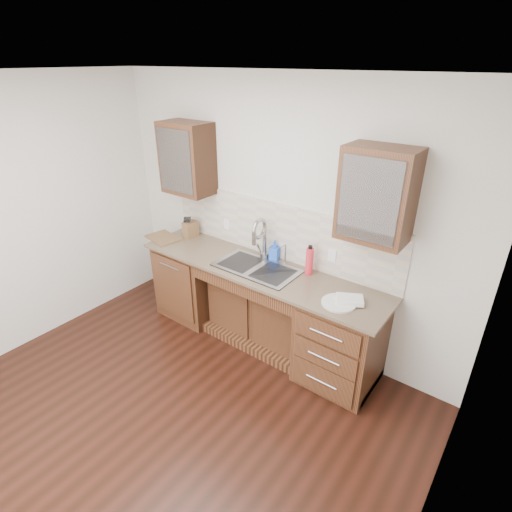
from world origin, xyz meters
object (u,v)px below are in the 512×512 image
Objects in this scene: water_bottle at (309,261)px; plate at (339,303)px; knife_block at (190,229)px; cutting_board at (163,238)px; soap_bottle at (275,250)px.

plate is (0.47, -0.30, -0.13)m from water_bottle.
knife_block is 0.33m from cutting_board.
water_bottle is at bearing 8.96° from cutting_board.
knife_block reaches higher than plate.
cutting_board is (-1.33, -0.34, -0.10)m from soap_bottle.
plate is 1.58× the size of knife_block.
water_bottle is 0.57m from plate.
soap_bottle reaches higher than cutting_board.
water_bottle is 1.45× the size of knife_block.
plate is at bearing -0.63° from cutting_board.
knife_block is at bearing 172.83° from plate.
plate is at bearing -32.89° from water_bottle.
cutting_board is (-1.77, -0.28, -0.13)m from water_bottle.
cutting_board reaches higher than plate.
water_bottle reaches higher than cutting_board.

